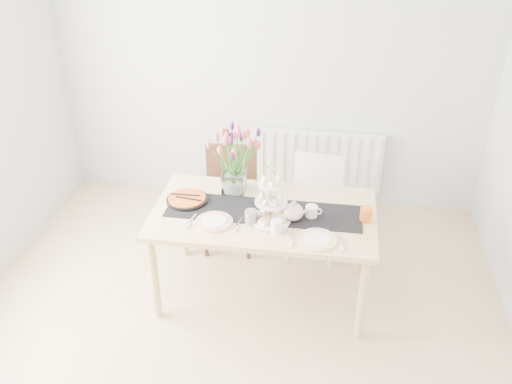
# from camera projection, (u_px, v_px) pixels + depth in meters

# --- Properties ---
(room_shell) EXTENTS (4.50, 4.50, 4.50)m
(room_shell) POSITION_uv_depth(u_px,v_px,m) (216.00, 199.00, 2.98)
(room_shell) COLOR tan
(room_shell) RESTS_ON ground
(radiator) EXTENTS (1.20, 0.08, 0.60)m
(radiator) POSITION_uv_depth(u_px,v_px,m) (319.00, 161.00, 5.21)
(radiator) COLOR white
(radiator) RESTS_ON room_shell
(dining_table) EXTENTS (1.60, 0.90, 0.75)m
(dining_table) POSITION_uv_depth(u_px,v_px,m) (264.00, 221.00, 3.92)
(dining_table) COLOR tan
(dining_table) RESTS_ON ground
(chair_brown) EXTENTS (0.46, 0.46, 0.88)m
(chair_brown) POSITION_uv_depth(u_px,v_px,m) (230.00, 190.00, 4.62)
(chair_brown) COLOR #362113
(chair_brown) RESTS_ON ground
(chair_white) EXTENTS (0.45, 0.45, 0.84)m
(chair_white) POSITION_uv_depth(u_px,v_px,m) (316.00, 198.00, 4.55)
(chair_white) COLOR white
(chair_white) RESTS_ON ground
(table_runner) EXTENTS (1.40, 0.35, 0.01)m
(table_runner) POSITION_uv_depth(u_px,v_px,m) (264.00, 211.00, 3.88)
(table_runner) COLOR black
(table_runner) RESTS_ON dining_table
(tulip_vase) EXTENTS (0.62, 0.62, 0.52)m
(tulip_vase) POSITION_uv_depth(u_px,v_px,m) (233.00, 152.00, 3.96)
(tulip_vase) COLOR silver
(tulip_vase) RESTS_ON dining_table
(cake_stand) EXTENTS (0.28, 0.28, 0.41)m
(cake_stand) POSITION_uv_depth(u_px,v_px,m) (271.00, 207.00, 3.72)
(cake_stand) COLOR gold
(cake_stand) RESTS_ON dining_table
(teapot) EXTENTS (0.23, 0.19, 0.14)m
(teapot) POSITION_uv_depth(u_px,v_px,m) (294.00, 212.00, 3.75)
(teapot) COLOR white
(teapot) RESTS_ON dining_table
(cream_jug) EXTENTS (0.09, 0.09, 0.09)m
(cream_jug) POSITION_uv_depth(u_px,v_px,m) (311.00, 212.00, 3.80)
(cream_jug) COLOR white
(cream_jug) RESTS_ON dining_table
(tart_tin) EXTENTS (0.31, 0.31, 0.04)m
(tart_tin) POSITION_uv_depth(u_px,v_px,m) (187.00, 200.00, 3.99)
(tart_tin) COLOR black
(tart_tin) RESTS_ON dining_table
(mug_grey) EXTENTS (0.09, 0.09, 0.10)m
(mug_grey) POSITION_uv_depth(u_px,v_px,m) (251.00, 217.00, 3.73)
(mug_grey) COLOR gray
(mug_grey) RESTS_ON dining_table
(mug_white) EXTENTS (0.09, 0.09, 0.09)m
(mug_white) POSITION_uv_depth(u_px,v_px,m) (277.00, 226.00, 3.64)
(mug_white) COLOR white
(mug_white) RESTS_ON dining_table
(mug_orange) EXTENTS (0.11, 0.11, 0.10)m
(mug_orange) POSITION_uv_depth(u_px,v_px,m) (366.00, 214.00, 3.76)
(mug_orange) COLOR orange
(mug_orange) RESTS_ON dining_table
(plate_left) EXTENTS (0.32, 0.32, 0.01)m
(plate_left) POSITION_uv_depth(u_px,v_px,m) (214.00, 222.00, 3.76)
(plate_left) COLOR white
(plate_left) RESTS_ON dining_table
(plate_right) EXTENTS (0.31, 0.31, 0.01)m
(plate_right) POSITION_uv_depth(u_px,v_px,m) (317.00, 240.00, 3.58)
(plate_right) COLOR white
(plate_right) RESTS_ON dining_table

